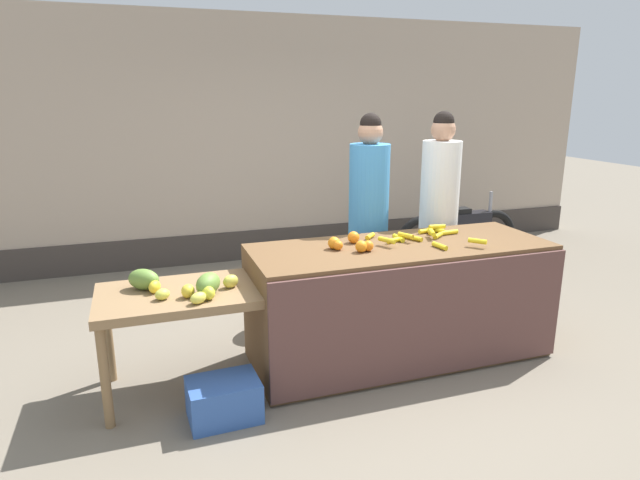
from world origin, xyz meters
name	(u,v)px	position (x,y,z in m)	size (l,w,h in m)	color
ground_plane	(361,360)	(0.00, 0.00, 0.00)	(24.00, 24.00, 0.00)	#756B5B
market_wall_back	(266,143)	(0.00, 3.01, 1.41)	(8.98, 0.23, 2.88)	tan
fruit_stall_counter	(400,301)	(0.31, -0.01, 0.45)	(2.26, 0.85, 0.90)	brown
side_table_wooden	(187,303)	(-1.28, 0.00, 0.64)	(1.16, 0.70, 0.72)	olive
banana_bunch_pile	(422,236)	(0.53, 0.09, 0.92)	(0.78, 0.61, 0.07)	yellow
orange_pile	(351,243)	(-0.09, 0.02, 0.94)	(0.29, 0.33, 0.09)	orange
mango_papaya_pile	(180,284)	(-1.32, -0.03, 0.78)	(0.75, 0.56, 0.14)	#D3CA47
vendor_woman_blue_shirt	(368,221)	(0.33, 0.66, 0.93)	(0.34, 0.34, 1.84)	#33333D
vendor_woman_white_shirt	(438,216)	(1.00, 0.63, 0.93)	(0.34, 0.34, 1.85)	#33333D
parked_motorcycle	(457,233)	(2.00, 1.82, 0.40)	(1.60, 0.18, 0.88)	black
produce_crate	(224,400)	(-1.12, -0.44, 0.13)	(0.44, 0.32, 0.26)	#3359A5
produce_sack	(279,299)	(-0.44, 0.76, 0.28)	(0.36, 0.30, 0.56)	tan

